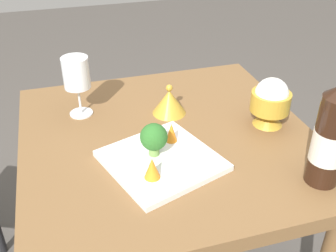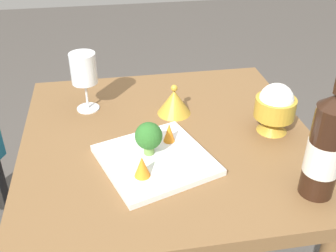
# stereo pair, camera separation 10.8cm
# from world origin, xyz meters

# --- Properties ---
(dining_table) EXTENTS (0.79, 0.79, 0.73)m
(dining_table) POSITION_xyz_m (0.00, 0.00, 0.63)
(dining_table) COLOR brown
(dining_table) RESTS_ON ground_plane
(wine_bottle) EXTENTS (0.08, 0.08, 0.32)m
(wine_bottle) POSITION_xyz_m (-0.28, -0.29, 0.86)
(wine_bottle) COLOR black
(wine_bottle) RESTS_ON dining_table
(wine_glass) EXTENTS (0.08, 0.08, 0.18)m
(wine_glass) POSITION_xyz_m (0.18, 0.22, 0.86)
(wine_glass) COLOR white
(wine_glass) RESTS_ON dining_table
(rice_bowl) EXTENTS (0.11, 0.11, 0.14)m
(rice_bowl) POSITION_xyz_m (-0.02, -0.29, 0.81)
(rice_bowl) COLOR gold
(rice_bowl) RESTS_ON dining_table
(rice_bowl_lid) EXTENTS (0.10, 0.10, 0.09)m
(rice_bowl_lid) POSITION_xyz_m (0.12, -0.04, 0.77)
(rice_bowl_lid) COLOR gold
(rice_bowl_lid) RESTS_ON dining_table
(serving_plate) EXTENTS (0.32, 0.32, 0.02)m
(serving_plate) POSITION_xyz_m (-0.12, 0.05, 0.74)
(serving_plate) COLOR white
(serving_plate) RESTS_ON dining_table
(broccoli_floret) EXTENTS (0.07, 0.07, 0.09)m
(broccoli_floret) POSITION_xyz_m (-0.10, 0.06, 0.80)
(broccoli_floret) COLOR #729E4C
(broccoli_floret) RESTS_ON serving_plate
(carrot_garnish_left) EXTENTS (0.04, 0.04, 0.05)m
(carrot_garnish_left) POSITION_xyz_m (-0.18, 0.09, 0.77)
(carrot_garnish_left) COLOR orange
(carrot_garnish_left) RESTS_ON serving_plate
(carrot_garnish_right) EXTENTS (0.03, 0.03, 0.05)m
(carrot_garnish_right) POSITION_xyz_m (-0.05, 0.01, 0.77)
(carrot_garnish_right) COLOR orange
(carrot_garnish_right) RESTS_ON serving_plate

